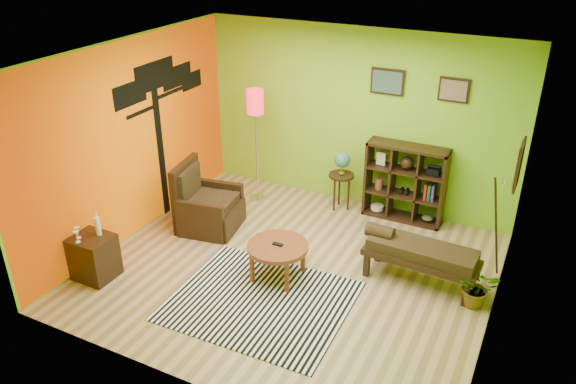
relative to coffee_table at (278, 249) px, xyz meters
The scene contains 11 objects.
ground 0.47m from the coffee_table, 66.80° to the left, with size 5.00×5.00×0.00m, color tan.
room_shell 1.41m from the coffee_table, 90.20° to the left, with size 5.04×4.54×2.82m.
zebra_rug 0.69m from the coffee_table, 84.88° to the right, with size 2.10×1.78×0.01m, color white.
coffee_table is the anchor object (origin of this frame).
armchair 1.70m from the coffee_table, 156.49° to the left, with size 0.95×0.95×1.01m.
side_cabinet 2.36m from the coffee_table, 153.59° to the right, with size 0.50×0.45×0.90m.
floor_lamp 2.49m from the coffee_table, 126.08° to the left, with size 0.28×0.28×1.85m.
globe_table 2.14m from the coffee_table, 89.46° to the left, with size 0.40×0.40×0.97m.
cube_shelf 2.47m from the coffee_table, 65.86° to the left, with size 1.20×0.35×1.20m.
bench 1.77m from the coffee_table, 23.74° to the left, with size 1.48×0.58×0.67m.
potted_plant 2.46m from the coffee_table, 12.64° to the left, with size 0.47×0.52×0.41m, color #26661E.
Camera 1 is at (2.73, -5.56, 4.24)m, focal length 35.00 mm.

